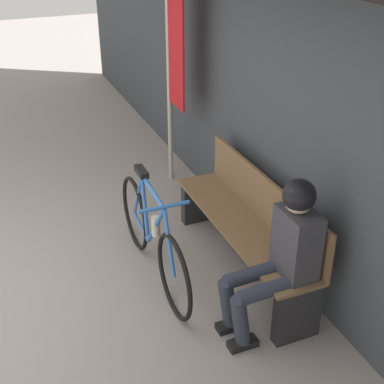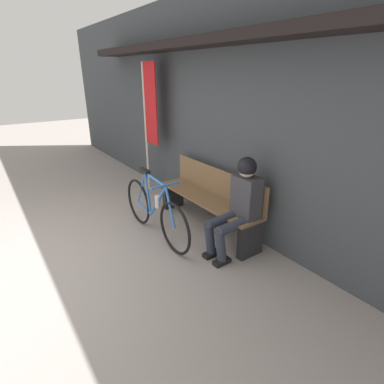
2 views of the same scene
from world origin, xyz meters
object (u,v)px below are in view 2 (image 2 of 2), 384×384
Objects in this scene: park_bench_near at (209,200)px; person_seated at (239,201)px; banner_pole at (149,114)px; bicycle at (155,211)px.

person_seated is (0.73, -0.13, 0.28)m from park_bench_near.
person_seated is at bearing -9.83° from park_bench_near.
park_bench_near is at bearing -0.09° from banner_pole.
bicycle is at bearing -27.26° from banner_pole.
park_bench_near is 1.54× the size of person_seated.
banner_pole is (-2.46, 0.13, 0.75)m from person_seated.
park_bench_near is at bearing 170.17° from person_seated.
park_bench_near is 2.01m from banner_pole.
banner_pole is (-1.51, 0.78, 1.08)m from bicycle.
banner_pole is at bearing 176.97° from person_seated.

